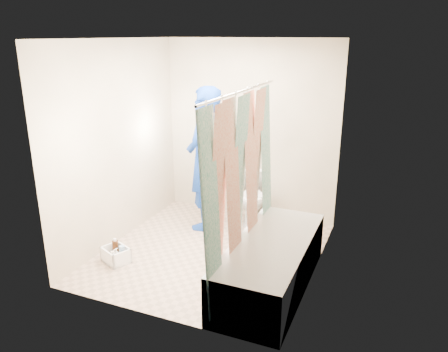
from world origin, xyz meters
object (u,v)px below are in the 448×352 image
at_px(toilet, 253,197).
at_px(plumber, 205,159).
at_px(cleaning_caddy, 116,256).
at_px(bathtub, 271,263).

xyz_separation_m(toilet, plumber, (-0.52, -0.41, 0.58)).
bearing_deg(plumber, toilet, 125.48).
relative_size(toilet, cleaning_caddy, 1.91).
relative_size(bathtub, cleaning_caddy, 4.86).
relative_size(toilet, plumber, 0.37).
bearing_deg(bathtub, cleaning_caddy, -173.63).
distance_m(bathtub, cleaning_caddy, 1.75).
relative_size(plumber, cleaning_caddy, 5.12).
relative_size(bathtub, plumber, 0.95).
height_order(bathtub, plumber, plumber).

